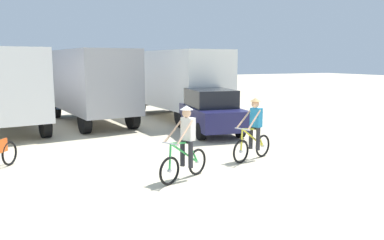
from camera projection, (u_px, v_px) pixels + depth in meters
ground_plane at (256, 190)px, 8.73m from camera, size 120.00×120.00×0.00m
box_truck_avon_van at (5, 86)px, 15.66m from camera, size 3.20×6.99×3.35m
box_truck_grey_hauler at (91, 83)px, 17.52m from camera, size 3.14×6.98×3.35m
box_truck_white_box at (179, 81)px, 18.94m from camera, size 2.86×6.91×3.35m
sedan_parked at (210, 111)px, 15.43m from camera, size 2.33×4.41×1.76m
cyclist_orange_shirt at (185, 145)px, 9.38m from camera, size 1.58×0.86×1.82m
cyclist_cowboy_hat at (254, 131)px, 11.24m from camera, size 1.65×0.73×1.82m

